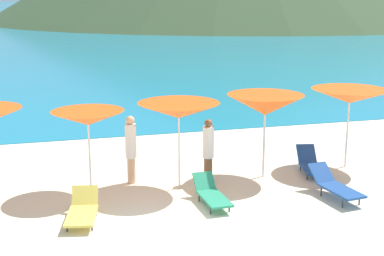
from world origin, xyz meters
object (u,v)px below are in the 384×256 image
(lounge_chair_1, at_px, (82,210))
(beachgoer_0, at_px, (131,147))
(lounge_chair_0, at_px, (335,185))
(lounge_chair_3, at_px, (311,163))
(umbrella_3, at_px, (179,111))
(lounge_chair_2, at_px, (211,194))
(umbrella_4, at_px, (265,105))
(umbrella_5, at_px, (350,96))
(umbrella_2, at_px, (88,118))
(beachgoer_1, at_px, (208,148))

(lounge_chair_1, height_order, beachgoer_0, beachgoer_0)
(lounge_chair_0, xyz_separation_m, lounge_chair_3, (0.33, 1.89, -0.06))
(lounge_chair_0, bearing_deg, umbrella_3, 147.53)
(umbrella_3, relative_size, lounge_chair_2, 1.45)
(umbrella_3, xyz_separation_m, beachgoer_0, (-1.10, 0.71, -1.05))
(umbrella_4, height_order, lounge_chair_0, umbrella_4)
(umbrella_5, bearing_deg, lounge_chair_2, -158.88)
(umbrella_4, height_order, lounge_chair_1, umbrella_4)
(lounge_chair_2, bearing_deg, lounge_chair_0, -9.43)
(umbrella_2, distance_m, umbrella_5, 7.22)
(umbrella_3, xyz_separation_m, beachgoer_1, (0.87, 0.35, -1.13))
(lounge_chair_3, bearing_deg, umbrella_2, -167.64)
(lounge_chair_0, xyz_separation_m, lounge_chair_1, (-6.00, 0.17, -0.08))
(umbrella_3, xyz_separation_m, umbrella_5, (5.02, 0.49, 0.03))
(lounge_chair_2, bearing_deg, beachgoer_0, 125.74)
(umbrella_4, relative_size, beachgoer_0, 1.25)
(umbrella_3, xyz_separation_m, lounge_chair_2, (0.46, -1.27, -1.76))
(lounge_chair_0, bearing_deg, beachgoer_0, 145.61)
(umbrella_2, relative_size, umbrella_5, 0.91)
(beachgoer_0, bearing_deg, beachgoer_1, -51.68)
(umbrella_5, relative_size, beachgoer_0, 1.27)
(umbrella_5, distance_m, beachgoer_1, 4.31)
(umbrella_2, bearing_deg, lounge_chair_1, -100.99)
(lounge_chair_3, height_order, beachgoer_1, beachgoer_1)
(lounge_chair_1, relative_size, lounge_chair_3, 0.93)
(umbrella_5, height_order, lounge_chair_2, umbrella_5)
(umbrella_5, relative_size, lounge_chair_2, 1.49)
(umbrella_2, xyz_separation_m, lounge_chair_1, (-0.34, -1.75, -1.65))
(umbrella_5, distance_m, lounge_chair_1, 8.01)
(umbrella_4, distance_m, umbrella_5, 2.62)
(lounge_chair_0, height_order, beachgoer_0, beachgoer_0)
(lounge_chair_1, xyz_separation_m, beachgoer_1, (3.40, 1.82, 0.65))
(lounge_chair_1, distance_m, lounge_chair_2, 3.00)
(umbrella_3, distance_m, beachgoer_1, 1.47)
(umbrella_5, xyz_separation_m, lounge_chair_1, (-7.55, -1.95, -1.80))
(lounge_chair_2, relative_size, beachgoer_0, 0.85)
(umbrella_2, relative_size, lounge_chair_2, 1.36)
(umbrella_4, bearing_deg, umbrella_2, -179.89)
(umbrella_3, bearing_deg, lounge_chair_0, -25.32)
(umbrella_4, height_order, lounge_chair_2, umbrella_4)
(umbrella_2, relative_size, umbrella_3, 0.94)
(lounge_chair_1, xyz_separation_m, beachgoer_0, (1.43, 2.18, 0.73))
(lounge_chair_1, bearing_deg, umbrella_3, 41.38)
(beachgoer_1, bearing_deg, lounge_chair_0, -127.41)
(beachgoer_0, bearing_deg, umbrella_2, 160.28)
(umbrella_5, bearing_deg, beachgoer_0, 177.90)
(lounge_chair_1, height_order, lounge_chair_3, lounge_chair_3)
(umbrella_3, distance_m, lounge_chair_1, 3.42)
(umbrella_3, xyz_separation_m, lounge_chair_1, (-2.53, -1.47, -1.77))
(umbrella_4, relative_size, lounge_chair_1, 1.49)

